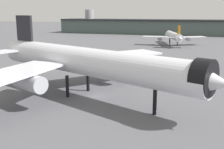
# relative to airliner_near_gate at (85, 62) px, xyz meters

# --- Properties ---
(ground) EXTENTS (900.00, 900.00, 0.00)m
(ground) POSITION_rel_airliner_near_gate_xyz_m (2.62, 0.54, -7.96)
(ground) COLOR #56565B
(airliner_near_gate) EXTENTS (61.12, 54.78, 18.07)m
(airliner_near_gate) POSITION_rel_airliner_near_gate_xyz_m (0.00, 0.00, 0.00)
(airliner_near_gate) COLOR silver
(airliner_near_gate) RESTS_ON ground
(airliner_far_taxiway) EXTENTS (36.35, 40.67, 11.96)m
(airliner_far_taxiway) POSITION_rel_airliner_near_gate_xyz_m (12.68, 111.15, -2.69)
(airliner_far_taxiway) COLOR silver
(airliner_far_taxiway) RESTS_ON ground
(terminal_building) EXTENTS (188.14, 32.01, 21.23)m
(terminal_building) POSITION_rel_airliner_near_gate_xyz_m (-1.52, 188.45, -1.40)
(terminal_building) COLOR #475651
(terminal_building) RESTS_ON ground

